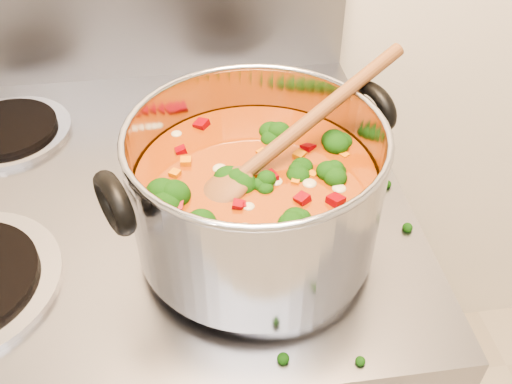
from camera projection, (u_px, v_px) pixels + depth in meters
The scene contains 4 objects.
electric_range at pixel (160, 362), 1.11m from camera, with size 0.78×0.70×1.08m.
stockpot at pixel (256, 192), 0.66m from camera, with size 0.35×0.29×0.17m.
wooden_spoon at pixel (271, 152), 0.64m from camera, with size 0.28×0.18×0.12m.
cooktop_crumbs at pixel (292, 224), 0.74m from camera, with size 0.34×0.22×0.01m.
Camera 1 is at (0.11, 0.54, 1.45)m, focal length 40.00 mm.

